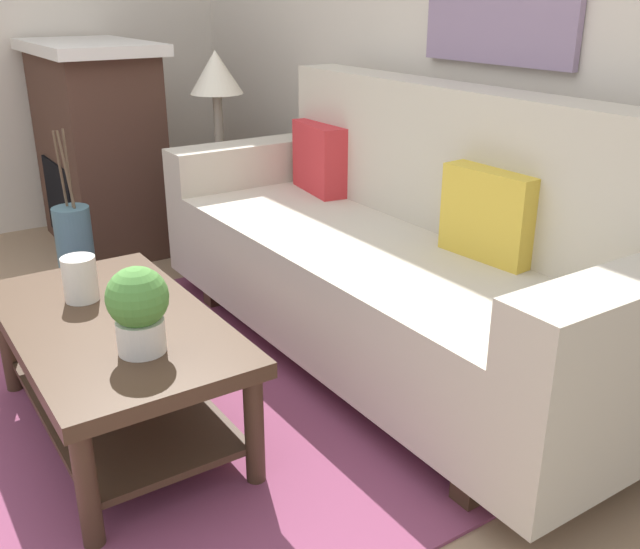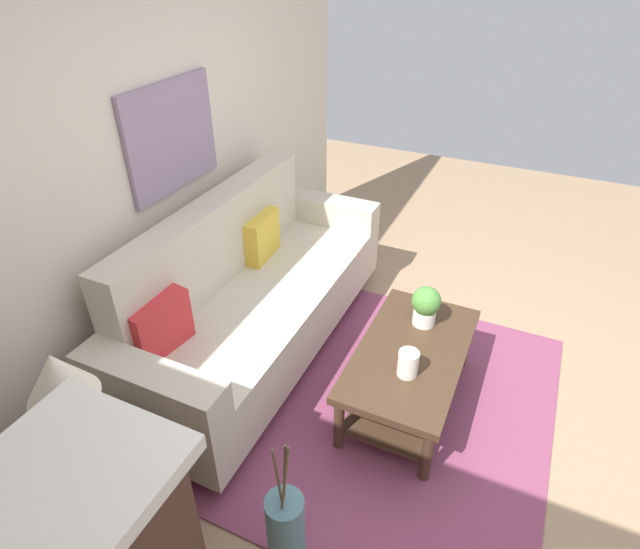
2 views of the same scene
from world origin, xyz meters
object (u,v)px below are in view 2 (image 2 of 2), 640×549
(throw_pillow_mustard, at_px, (262,237))
(framed_painting, at_px, (172,137))
(couch, at_px, (253,297))
(coffee_table, at_px, (410,364))
(side_table, at_px, (102,490))
(table_lamp, at_px, (59,381))
(potted_plant_tabletop, at_px, (426,305))
(floor_vase, at_px, (286,534))
(throw_pillow_crimson, at_px, (161,325))
(tabletop_vase, at_px, (408,363))

(throw_pillow_mustard, xyz_separation_m, framed_painting, (-0.36, 0.34, 0.78))
(couch, height_order, coffee_table, couch)
(coffee_table, bearing_deg, side_table, 142.20)
(couch, height_order, table_lamp, table_lamp)
(potted_plant_tabletop, xyz_separation_m, floor_vase, (-1.47, 0.20, -0.33))
(table_lamp, bearing_deg, framed_painting, 19.16)
(throw_pillow_crimson, xyz_separation_m, framed_painting, (0.73, 0.34, 0.78))
(throw_pillow_crimson, height_order, potted_plant_tabletop, throw_pillow_crimson)
(throw_pillow_crimson, bearing_deg, throw_pillow_mustard, 0.00)
(couch, relative_size, tabletop_vase, 15.00)
(floor_vase, bearing_deg, framed_painting, 47.64)
(table_lamp, bearing_deg, coffee_table, -37.80)
(throw_pillow_mustard, bearing_deg, table_lamp, -174.82)
(couch, distance_m, floor_vase, 1.57)
(throw_pillow_crimson, xyz_separation_m, floor_vase, (-0.53, -1.04, -0.44))
(tabletop_vase, bearing_deg, floor_vase, 166.64)
(throw_pillow_crimson, height_order, coffee_table, throw_pillow_crimson)
(throw_pillow_mustard, xyz_separation_m, floor_vase, (-1.62, -1.04, -0.44))
(coffee_table, bearing_deg, throw_pillow_crimson, 118.02)
(potted_plant_tabletop, distance_m, side_table, 2.00)
(throw_pillow_crimson, xyz_separation_m, tabletop_vase, (0.46, -1.28, -0.17))
(framed_painting, bearing_deg, floor_vase, -132.36)
(coffee_table, xyz_separation_m, side_table, (-1.39, 1.08, -0.03))
(potted_plant_tabletop, bearing_deg, table_lamp, 147.19)
(throw_pillow_mustard, xyz_separation_m, side_table, (-1.82, -0.17, -0.40))
(throw_pillow_mustard, bearing_deg, coffee_table, -108.95)
(couch, bearing_deg, framed_painting, 90.00)
(throw_pillow_mustard, distance_m, side_table, 1.87)
(potted_plant_tabletop, distance_m, framed_painting, 1.83)
(table_lamp, distance_m, framed_painting, 1.61)
(potted_plant_tabletop, relative_size, table_lamp, 0.46)
(table_lamp, bearing_deg, side_table, -90.00)
(coffee_table, relative_size, floor_vase, 2.31)
(table_lamp, bearing_deg, potted_plant_tabletop, -32.81)
(floor_vase, bearing_deg, table_lamp, 102.77)
(side_table, bearing_deg, throw_pillow_crimson, 12.76)
(throw_pillow_mustard, height_order, floor_vase, throw_pillow_mustard)
(coffee_table, relative_size, potted_plant_tabletop, 4.20)
(couch, relative_size, throw_pillow_mustard, 6.43)
(side_table, height_order, floor_vase, side_table)
(side_table, bearing_deg, couch, 1.58)
(throw_pillow_mustard, distance_m, table_lamp, 1.85)
(tabletop_vase, height_order, floor_vase, tabletop_vase)
(floor_vase, bearing_deg, potted_plant_tabletop, -7.75)
(tabletop_vase, bearing_deg, table_lamp, 137.03)
(couch, bearing_deg, floor_vase, -144.01)
(throw_pillow_crimson, distance_m, coffee_table, 1.46)
(side_table, bearing_deg, throw_pillow_mustard, 5.18)
(throw_pillow_mustard, relative_size, potted_plant_tabletop, 1.37)
(coffee_table, xyz_separation_m, table_lamp, (-1.39, 1.08, 0.68))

